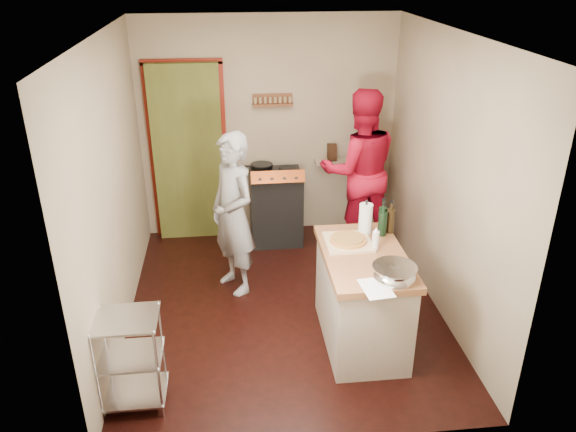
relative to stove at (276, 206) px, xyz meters
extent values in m
plane|color=black|center=(-0.05, -1.42, -0.45)|extent=(3.50, 3.50, 0.00)
cube|color=tan|center=(-0.05, 0.33, 0.85)|extent=(3.00, 0.04, 2.60)
cube|color=#565B23|center=(-1.00, 0.38, 0.60)|extent=(0.80, 0.40, 2.10)
cube|color=maroon|center=(-1.42, 0.31, 0.60)|extent=(0.06, 0.06, 2.10)
cube|color=maroon|center=(-0.58, 0.31, 0.60)|extent=(0.06, 0.06, 2.10)
cube|color=maroon|center=(-1.00, 0.31, 1.65)|extent=(0.90, 0.06, 0.06)
cube|color=brown|center=(0.00, 0.28, 1.15)|extent=(0.46, 0.09, 0.03)
cube|color=brown|center=(0.00, 0.32, 1.21)|extent=(0.46, 0.02, 0.12)
cube|color=olive|center=(0.00, 0.28, 1.21)|extent=(0.42, 0.04, 0.07)
cube|color=tan|center=(0.90, 0.23, 0.45)|extent=(0.80, 0.18, 0.04)
cube|color=black|center=(0.70, 0.23, 0.57)|extent=(0.10, 0.14, 0.22)
cube|color=tan|center=(-1.55, -1.42, 0.85)|extent=(0.04, 3.50, 2.60)
cube|color=tan|center=(1.45, -1.42, 0.85)|extent=(0.04, 3.50, 2.60)
cube|color=white|center=(-0.05, -1.42, 2.16)|extent=(3.00, 3.50, 0.02)
cube|color=black|center=(0.00, 0.01, -0.05)|extent=(0.60, 0.55, 0.80)
cube|color=black|center=(0.00, 0.01, 0.38)|extent=(0.60, 0.55, 0.06)
cube|color=#8B3814|center=(0.00, -0.27, 0.47)|extent=(0.60, 0.15, 0.17)
cylinder|color=black|center=(-0.15, 0.14, 0.46)|extent=(0.26, 0.26, 0.05)
cylinder|color=silver|center=(-1.55, -2.80, -0.05)|extent=(0.02, 0.02, 0.80)
cylinder|color=silver|center=(-1.11, -2.80, -0.05)|extent=(0.02, 0.02, 0.80)
cylinder|color=silver|center=(-1.55, -2.44, -0.05)|extent=(0.02, 0.02, 0.80)
cylinder|color=silver|center=(-1.11, -2.44, -0.05)|extent=(0.02, 0.02, 0.80)
cube|color=silver|center=(-1.33, -2.62, -0.35)|extent=(0.48, 0.40, 0.02)
cube|color=silver|center=(-1.33, -2.62, 0.00)|extent=(0.48, 0.40, 0.02)
cube|color=silver|center=(-1.33, -2.62, 0.33)|extent=(0.48, 0.40, 0.02)
cube|color=#C0B4A3|center=(0.58, -2.04, -0.04)|extent=(0.63, 1.11, 0.82)
cube|color=#9F653C|center=(0.58, -2.04, 0.40)|extent=(0.69, 1.17, 0.06)
cube|color=#E6C08C|center=(0.48, -1.84, 0.45)|extent=(0.40, 0.40, 0.02)
cylinder|color=#D08341|center=(0.48, -1.84, 0.47)|extent=(0.32, 0.32, 0.02)
ellipsoid|color=silver|center=(0.71, -2.45, 0.49)|extent=(0.35, 0.35, 0.11)
cylinder|color=white|center=(0.67, -1.65, 0.57)|extent=(0.12, 0.12, 0.28)
cylinder|color=silver|center=(0.68, -1.97, 0.52)|extent=(0.06, 0.06, 0.17)
cube|color=white|center=(0.54, -2.57, 0.43)|extent=(0.24, 0.32, 0.00)
cylinder|color=black|center=(0.84, -1.61, 0.59)|extent=(0.08, 0.08, 0.31)
cylinder|color=black|center=(0.90, -1.66, 0.59)|extent=(0.08, 0.08, 0.31)
cylinder|color=black|center=(0.81, -1.71, 0.59)|extent=(0.08, 0.08, 0.31)
imported|color=#A1A1A6|center=(-0.51, -1.03, 0.39)|extent=(0.66, 0.73, 1.67)
imported|color=#B80C27|center=(0.94, -0.22, 0.49)|extent=(0.92, 0.72, 1.88)
camera|label=1|loc=(-0.52, -6.09, 2.73)|focal=35.00mm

